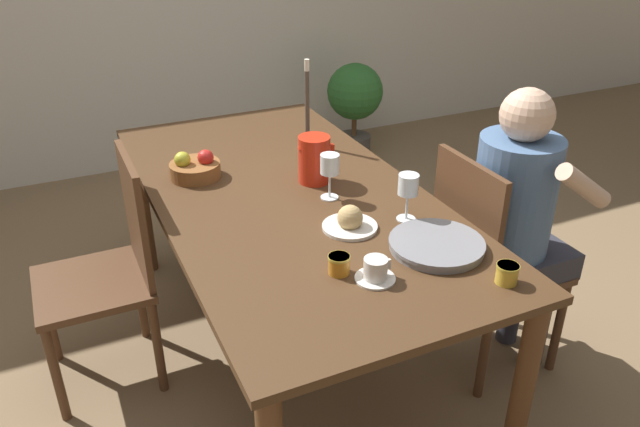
% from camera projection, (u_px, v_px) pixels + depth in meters
% --- Properties ---
extents(ground_plane, '(20.00, 20.00, 0.00)m').
position_uv_depth(ground_plane, '(292.00, 348.00, 2.73)').
color(ground_plane, '#7F6647').
extents(dining_table, '(0.97, 1.93, 0.76)m').
position_uv_depth(dining_table, '(289.00, 214.00, 2.41)').
color(dining_table, '#472D19').
rests_on(dining_table, ground_plane).
extents(chair_person_side, '(0.42, 0.42, 0.93)m').
position_uv_depth(chair_person_side, '(486.00, 260.00, 2.43)').
color(chair_person_side, '#51331E').
rests_on(chair_person_side, ground_plane).
extents(chair_opposite, '(0.42, 0.42, 0.93)m').
position_uv_depth(chair_opposite, '(110.00, 268.00, 2.38)').
color(chair_opposite, '#51331E').
rests_on(chair_opposite, ground_plane).
extents(person_seated, '(0.39, 0.41, 1.19)m').
position_uv_depth(person_seated, '(519.00, 213.00, 2.34)').
color(person_seated, '#33333D').
rests_on(person_seated, ground_plane).
extents(red_pitcher, '(0.15, 0.13, 0.19)m').
position_uv_depth(red_pitcher, '(314.00, 159.00, 2.42)').
color(red_pitcher, red).
rests_on(red_pitcher, dining_table).
extents(wine_glass_water, '(0.07, 0.07, 0.17)m').
position_uv_depth(wine_glass_water, '(330.00, 166.00, 2.27)').
color(wine_glass_water, white).
rests_on(wine_glass_water, dining_table).
extents(wine_glass_juice, '(0.07, 0.07, 0.17)m').
position_uv_depth(wine_glass_juice, '(408.00, 187.00, 2.12)').
color(wine_glass_juice, white).
rests_on(wine_glass_juice, dining_table).
extents(teacup_near_person, '(0.12, 0.12, 0.07)m').
position_uv_depth(teacup_near_person, '(376.00, 271.00, 1.84)').
color(teacup_near_person, silver).
rests_on(teacup_near_person, dining_table).
extents(serving_tray, '(0.31, 0.31, 0.03)m').
position_uv_depth(serving_tray, '(436.00, 245.00, 2.00)').
color(serving_tray, gray).
rests_on(serving_tray, dining_table).
extents(bread_plate, '(0.19, 0.19, 0.09)m').
position_uv_depth(bread_plate, '(350.00, 221.00, 2.11)').
color(bread_plate, silver).
rests_on(bread_plate, dining_table).
extents(jam_jar_amber, '(0.07, 0.07, 0.06)m').
position_uv_depth(jam_jar_amber, '(507.00, 273.00, 1.82)').
color(jam_jar_amber, gold).
rests_on(jam_jar_amber, dining_table).
extents(jam_jar_red, '(0.07, 0.07, 0.06)m').
position_uv_depth(jam_jar_red, '(339.00, 264.00, 1.87)').
color(jam_jar_red, '#C67A1E').
rests_on(jam_jar_red, dining_table).
extents(fruit_bowl, '(0.20, 0.20, 0.11)m').
position_uv_depth(fruit_bowl, '(195.00, 168.00, 2.47)').
color(fruit_bowl, brown).
rests_on(fruit_bowl, dining_table).
extents(candlestick_tall, '(0.06, 0.06, 0.39)m').
position_uv_depth(candlestick_tall, '(307.00, 112.00, 2.73)').
color(candlestick_tall, '#4C4238').
rests_on(candlestick_tall, dining_table).
extents(potted_plant, '(0.40, 0.40, 0.69)m').
position_uv_depth(potted_plant, '(355.00, 99.00, 4.44)').
color(potted_plant, '#4C4742').
rests_on(potted_plant, ground_plane).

